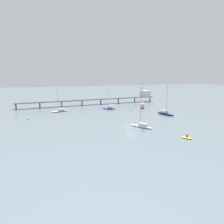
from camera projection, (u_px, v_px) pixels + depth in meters
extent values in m
plane|color=slate|center=(131.00, 127.00, 62.84)|extent=(400.00, 400.00, 0.00)
cube|color=#4C4C51|center=(92.00, 100.00, 105.99)|extent=(69.31, 9.52, 0.30)
cylinder|color=#38332D|center=(16.00, 107.00, 92.53)|extent=(0.50, 0.50, 2.31)
cylinder|color=#38332D|center=(40.00, 105.00, 96.44)|extent=(0.50, 0.50, 2.31)
cylinder|color=#38332D|center=(62.00, 104.00, 100.35)|extent=(0.50, 0.50, 2.31)
cylinder|color=#38332D|center=(82.00, 103.00, 104.26)|extent=(0.50, 0.50, 2.31)
cylinder|color=#38332D|center=(101.00, 102.00, 108.17)|extent=(0.50, 0.50, 2.31)
cylinder|color=#38332D|center=(118.00, 101.00, 112.08)|extent=(0.50, 0.50, 2.31)
cylinder|color=#38332D|center=(135.00, 100.00, 116.00)|extent=(0.50, 0.50, 2.31)
cylinder|color=#38332D|center=(150.00, 99.00, 119.91)|extent=(0.50, 0.50, 2.31)
cube|color=silver|center=(145.00, 94.00, 118.04)|extent=(4.65, 4.65, 3.25)
ellipsoid|color=beige|center=(59.00, 111.00, 86.75)|extent=(7.70, 4.31, 0.61)
cube|color=silver|center=(61.00, 110.00, 87.03)|extent=(2.92, 2.07, 0.51)
cylinder|color=silver|center=(58.00, 97.00, 85.56)|extent=(0.21, 0.21, 10.27)
cylinder|color=silver|center=(62.00, 105.00, 87.16)|extent=(3.09, 1.32, 0.17)
ellipsoid|color=navy|center=(165.00, 114.00, 80.52)|extent=(3.89, 7.84, 0.80)
cube|color=silver|center=(164.00, 111.00, 80.87)|extent=(1.90, 2.58, 0.84)
cylinder|color=silver|center=(167.00, 99.00, 79.24)|extent=(0.21, 0.21, 10.37)
cylinder|color=silver|center=(163.00, 107.00, 81.15)|extent=(1.06, 3.21, 0.17)
ellipsoid|color=red|center=(142.00, 107.00, 97.13)|extent=(4.52, 7.78, 0.82)
cube|color=silver|center=(142.00, 105.00, 96.37)|extent=(2.23, 3.14, 1.04)
cylinder|color=silver|center=(142.00, 94.00, 96.50)|extent=(0.21, 0.21, 10.71)
cylinder|color=silver|center=(142.00, 102.00, 95.31)|extent=(1.53, 3.45, 0.17)
ellipsoid|color=white|center=(141.00, 126.00, 62.05)|extent=(4.95, 7.26, 0.56)
cube|color=silver|center=(143.00, 125.00, 61.55)|extent=(2.30, 2.92, 0.66)
cylinder|color=silver|center=(140.00, 106.00, 61.28)|extent=(0.21, 0.21, 11.01)
cylinder|color=silver|center=(146.00, 119.00, 60.71)|extent=(1.85, 3.22, 0.17)
ellipsoid|color=#2D4CB7|center=(109.00, 108.00, 93.20)|extent=(6.06, 4.14, 0.63)
cube|color=silver|center=(110.00, 107.00, 93.01)|extent=(2.23, 1.83, 0.76)
cylinder|color=silver|center=(108.00, 98.00, 92.50)|extent=(0.19, 0.19, 7.91)
cylinder|color=silver|center=(111.00, 104.00, 92.73)|extent=(2.54, 1.45, 0.15)
ellipsoid|color=yellow|center=(187.00, 138.00, 51.33)|extent=(2.39, 2.93, 0.35)
cylinder|color=maroon|center=(187.00, 136.00, 51.26)|extent=(0.49, 0.49, 0.55)
sphere|color=tan|center=(187.00, 134.00, 51.19)|extent=(0.24, 0.24, 0.24)
sphere|color=silver|center=(28.00, 119.00, 71.61)|extent=(0.63, 0.63, 0.63)
sphere|color=silver|center=(34.00, 114.00, 81.11)|extent=(0.58, 0.58, 0.58)
sphere|color=silver|center=(131.00, 109.00, 91.58)|extent=(0.55, 0.55, 0.55)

